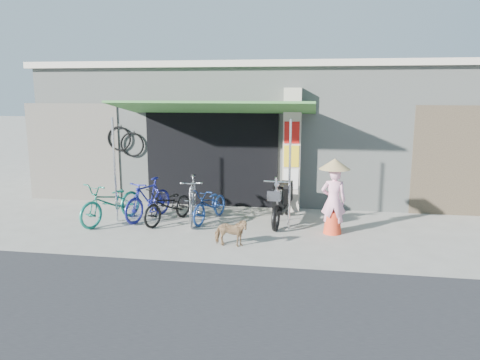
% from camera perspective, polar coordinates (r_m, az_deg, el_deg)
% --- Properties ---
extents(ground, '(80.00, 80.00, 0.00)m').
position_cam_1_polar(ground, '(9.54, 0.21, -7.08)').
color(ground, '#A29E93').
rests_on(ground, ground).
extents(bicycle_shop, '(12.30, 5.30, 3.66)m').
position_cam_1_polar(bicycle_shop, '(14.17, 3.49, 6.40)').
color(bicycle_shop, gray).
rests_on(bicycle_shop, ground).
extents(shop_pillar, '(0.42, 0.44, 3.00)m').
position_cam_1_polar(shop_pillar, '(11.51, 6.35, 3.62)').
color(shop_pillar, beige).
rests_on(shop_pillar, ground).
extents(awning, '(4.60, 1.88, 2.72)m').
position_cam_1_polar(awning, '(10.85, -3.17, 8.62)').
color(awning, '#387133').
rests_on(awning, ground).
extents(neighbour_right, '(2.60, 0.06, 2.60)m').
position_cam_1_polar(neighbour_right, '(12.20, 26.24, 2.03)').
color(neighbour_right, brown).
rests_on(neighbour_right, ground).
extents(neighbour_left, '(2.60, 0.06, 2.60)m').
position_cam_1_polar(neighbour_left, '(13.32, -19.67, 3.18)').
color(neighbour_left, '#6B665B').
rests_on(neighbour_left, ground).
extents(bike_teal, '(1.24, 1.91, 0.95)m').
position_cam_1_polar(bike_teal, '(10.88, -15.37, -2.62)').
color(bike_teal, '#1C7F67').
rests_on(bike_teal, ground).
extents(bike_blue, '(0.96, 1.64, 0.95)m').
position_cam_1_polar(bike_blue, '(10.96, -11.11, -2.32)').
color(bike_blue, navy).
rests_on(bike_blue, ground).
extents(bike_black, '(1.11, 1.66, 0.82)m').
position_cam_1_polar(bike_black, '(10.62, -8.69, -3.01)').
color(bike_black, black).
rests_on(bike_black, ground).
extents(bike_silver, '(0.82, 1.80, 1.04)m').
position_cam_1_polar(bike_silver, '(10.61, -5.78, -2.35)').
color(bike_silver, '#9D9CA1').
rests_on(bike_silver, ground).
extents(bike_navy, '(0.89, 1.58, 0.79)m').
position_cam_1_polar(bike_navy, '(10.66, -3.65, -2.96)').
color(bike_navy, navy).
rests_on(bike_navy, ground).
extents(street_dog, '(0.66, 0.31, 0.56)m').
position_cam_1_polar(street_dog, '(8.96, -1.14, -6.41)').
color(street_dog, '#9D6E53').
rests_on(street_dog, ground).
extents(moped, '(0.56, 1.91, 1.08)m').
position_cam_1_polar(moped, '(10.57, 5.20, -2.55)').
color(moped, black).
rests_on(moped, ground).
extents(nun, '(0.64, 0.64, 1.58)m').
position_cam_1_polar(nun, '(9.83, 11.34, -1.94)').
color(nun, '#FFABC9').
rests_on(nun, ground).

